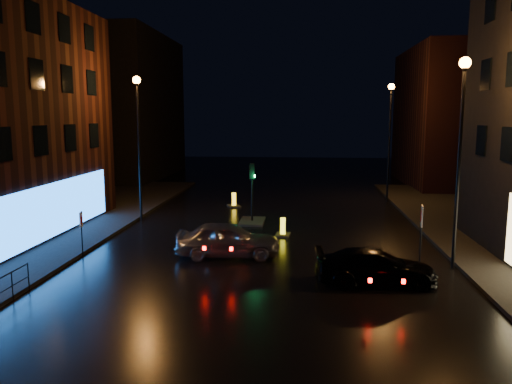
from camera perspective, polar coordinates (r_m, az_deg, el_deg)
ground at (r=15.59m, az=-1.19°, el=-14.51°), size 120.00×120.00×0.00m
building_far_left at (r=52.30m, az=-14.64°, el=9.39°), size 8.00×16.00×14.00m
building_far_right at (r=48.13m, az=21.61°, el=7.95°), size 8.00×14.00×12.00m
street_lamp_lfar at (r=29.77m, az=-13.31°, el=7.37°), size 0.44×0.44×8.37m
street_lamp_rnear at (r=21.16m, az=22.37°, el=6.49°), size 0.44×0.44×8.37m
street_lamp_rfar at (r=36.76m, az=15.06°, el=7.52°), size 0.44×0.44×8.37m
traffic_signal at (r=28.93m, az=-0.45°, el=-2.52°), size 1.40×2.40×3.45m
silver_hatchback at (r=21.99m, az=-3.22°, el=-5.44°), size 4.64×2.10×1.54m
dark_sedan at (r=19.04m, az=13.53°, el=-8.34°), size 4.50×1.98×1.29m
bollard_near at (r=25.87m, az=3.09°, el=-4.56°), size 0.81×1.13×0.94m
bollard_far at (r=33.99m, az=-2.54°, el=-1.34°), size 1.10×1.30×0.96m
road_sign_left at (r=23.01m, az=-19.34°, el=-3.41°), size 0.16×0.48×2.01m
road_sign_right at (r=21.30m, az=18.39°, el=-3.18°), size 0.17×0.62×2.56m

